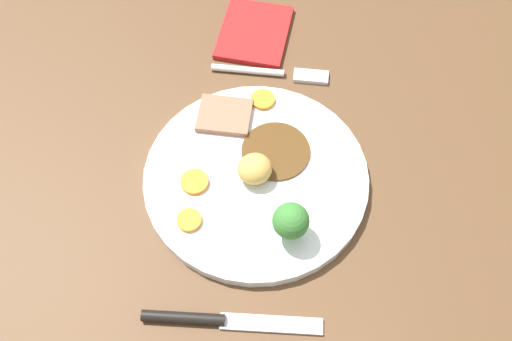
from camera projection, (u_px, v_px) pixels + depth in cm
name	position (u px, v px, depth cm)	size (l,w,h in cm)	color
dining_table	(235.00, 178.00, 70.55)	(120.00, 84.00, 3.60)	brown
dinner_plate	(256.00, 178.00, 67.66)	(25.91, 25.91, 1.40)	white
gravy_pool	(276.00, 151.00, 68.53)	(8.08, 8.08, 0.30)	#563819
meat_slice_main	(225.00, 115.00, 70.83)	(6.35, 5.26, 0.80)	#9E664C
roast_potato_left	(255.00, 169.00, 65.71)	(3.81, 3.96, 3.02)	tan
carrot_coin_front	(194.00, 182.00, 66.27)	(3.19, 3.19, 0.54)	orange
carrot_coin_back	(189.00, 220.00, 63.85)	(2.77, 2.77, 0.53)	orange
carrot_coin_side	(263.00, 100.00, 72.23)	(2.98, 2.98, 0.50)	orange
broccoli_floret	(291.00, 221.00, 60.76)	(3.94, 3.94, 5.08)	#8CB766
fork	(274.00, 73.00, 76.02)	(2.30, 15.31, 0.90)	silver
knife	(216.00, 320.00, 59.48)	(1.70, 18.50, 1.20)	black
folded_napkin	(254.00, 32.00, 79.60)	(11.00, 9.00, 0.80)	red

